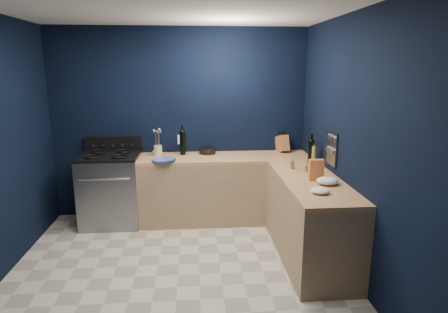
{
  "coord_description": "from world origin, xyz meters",
  "views": [
    {
      "loc": [
        0.19,
        -3.53,
        2.08
      ],
      "look_at": [
        0.55,
        1.0,
        1.0
      ],
      "focal_mm": 30.51,
      "sensor_mm": 36.0,
      "label": 1
    }
  ],
  "objects": [
    {
      "name": "wall_front",
      "position": [
        0.0,
        -1.76,
        1.3
      ],
      "size": [
        3.5,
        0.02,
        2.6
      ],
      "primitive_type": "cube",
      "color": "black",
      "rests_on": "ground"
    },
    {
      "name": "gas_range",
      "position": [
        -0.93,
        1.42,
        0.46
      ],
      "size": [
        0.76,
        0.66,
        0.92
      ],
      "primitive_type": "cube",
      "color": "gray",
      "rests_on": "floor"
    },
    {
      "name": "plate_stack",
      "position": [
        -0.21,
        1.2,
        0.92
      ],
      "size": [
        0.3,
        0.3,
        0.04
      ],
      "primitive_type": "cylinder",
      "rotation": [
        0.0,
        0.0,
        -0.06
      ],
      "color": "#466CAD",
      "rests_on": "top_back"
    },
    {
      "name": "cooktop",
      "position": [
        -0.93,
        1.42,
        0.94
      ],
      "size": [
        0.76,
        0.66,
        0.03
      ],
      "primitive_type": "cube",
      "color": "black",
      "rests_on": "gas_range"
    },
    {
      "name": "towel_end",
      "position": [
        1.38,
        -0.17,
        0.93
      ],
      "size": [
        0.23,
        0.23,
        0.06
      ],
      "primitive_type": "ellipsoid",
      "rotation": [
        0.0,
        0.0,
        0.41
      ],
      "color": "white",
      "rests_on": "top_right"
    },
    {
      "name": "ramekin",
      "position": [
        -0.35,
        1.69,
        0.92
      ],
      "size": [
        0.09,
        0.09,
        0.03
      ],
      "primitive_type": "cylinder",
      "rotation": [
        0.0,
        0.0,
        -0.05
      ],
      "color": "white",
      "rests_on": "top_back"
    },
    {
      "name": "ceiling",
      "position": [
        0.0,
        0.0,
        2.61
      ],
      "size": [
        3.5,
        3.5,
        0.02
      ],
      "primitive_type": "cube",
      "color": "silver",
      "rests_on": "ground"
    },
    {
      "name": "lemon_basket",
      "position": [
        0.37,
        1.61,
        0.94
      ],
      "size": [
        0.29,
        0.29,
        0.09
      ],
      "primitive_type": "cylinder",
      "rotation": [
        0.0,
        0.0,
        0.36
      ],
      "color": "black",
      "rests_on": "top_back"
    },
    {
      "name": "wine_bottle_right",
      "position": [
        1.62,
        0.93,
        1.05
      ],
      "size": [
        0.09,
        0.09,
        0.3
      ],
      "primitive_type": "cylinder",
      "rotation": [
        0.0,
        0.0,
        -0.29
      ],
      "color": "black",
      "rests_on": "top_right"
    },
    {
      "name": "top_right",
      "position": [
        1.44,
        0.29,
        0.88
      ],
      "size": [
        0.63,
        1.67,
        0.04
      ],
      "primitive_type": "cube",
      "color": "#996438",
      "rests_on": "cab_right"
    },
    {
      "name": "cab_right",
      "position": [
        1.44,
        0.29,
        0.43
      ],
      "size": [
        0.63,
        1.67,
        0.86
      ],
      "primitive_type": "cube",
      "color": "#A1815E",
      "rests_on": "floor"
    },
    {
      "name": "spice_jar_near",
      "position": [
        1.34,
        0.74,
        0.95
      ],
      "size": [
        0.05,
        0.05,
        0.1
      ],
      "primitive_type": "cylinder",
      "rotation": [
        0.0,
        0.0,
        0.18
      ],
      "color": "olive",
      "rests_on": "top_right"
    },
    {
      "name": "wine_bottle_back",
      "position": [
        0.03,
        1.58,
        1.06
      ],
      "size": [
        0.08,
        0.08,
        0.32
      ],
      "primitive_type": "cylinder",
      "rotation": [
        0.0,
        0.0,
        0.01
      ],
      "color": "black",
      "rests_on": "top_back"
    },
    {
      "name": "crouton_bag",
      "position": [
        1.47,
        0.26,
        1.01
      ],
      "size": [
        0.15,
        0.07,
        0.23
      ],
      "primitive_type": "cube",
      "rotation": [
        0.0,
        0.0,
        -0.01
      ],
      "color": "#C12D36",
      "rests_on": "top_right"
    },
    {
      "name": "spice_panel",
      "position": [
        1.74,
        0.55,
        1.18
      ],
      "size": [
        0.02,
        0.28,
        0.38
      ],
      "primitive_type": "cube",
      "color": "gray",
      "rests_on": "wall_right"
    },
    {
      "name": "wall_right",
      "position": [
        1.76,
        0.0,
        1.3
      ],
      "size": [
        0.02,
        3.5,
        2.6
      ],
      "primitive_type": "cube",
      "color": "black",
      "rests_on": "ground"
    },
    {
      "name": "oil_bottle",
      "position": [
        1.64,
        0.88,
        1.02
      ],
      "size": [
        0.06,
        0.06,
        0.23
      ],
      "primitive_type": "cylinder",
      "rotation": [
        0.0,
        0.0,
        -0.07
      ],
      "color": "olive",
      "rests_on": "top_right"
    },
    {
      "name": "oven_door",
      "position": [
        -0.93,
        1.1,
        0.45
      ],
      "size": [
        0.59,
        0.02,
        0.42
      ],
      "primitive_type": "cube",
      "color": "black",
      "rests_on": "gas_range"
    },
    {
      "name": "knife_block",
      "position": [
        1.43,
        1.66,
        1.01
      ],
      "size": [
        0.18,
        0.29,
        0.28
      ],
      "primitive_type": "cube",
      "rotation": [
        -0.31,
        0.0,
        0.21
      ],
      "color": "#996133",
      "rests_on": "top_back"
    },
    {
      "name": "backguard",
      "position": [
        -0.93,
        1.72,
        1.04
      ],
      "size": [
        0.76,
        0.06,
        0.2
      ],
      "primitive_type": "cube",
      "color": "black",
      "rests_on": "gas_range"
    },
    {
      "name": "wall_outlet",
      "position": [
        0.0,
        1.74,
        1.08
      ],
      "size": [
        0.09,
        0.02,
        0.13
      ],
      "primitive_type": "cube",
      "color": "white",
      "rests_on": "wall_back"
    },
    {
      "name": "utensil_crock",
      "position": [
        -0.3,
        1.55,
        0.97
      ],
      "size": [
        0.14,
        0.14,
        0.14
      ],
      "primitive_type": "cylinder",
      "rotation": [
        0.0,
        0.0,
        -0.26
      ],
      "color": "beige",
      "rests_on": "top_back"
    },
    {
      "name": "top_back",
      "position": [
        0.6,
        1.44,
        0.88
      ],
      "size": [
        2.3,
        0.63,
        0.04
      ],
      "primitive_type": "cube",
      "color": "#996438",
      "rests_on": "cab_back"
    },
    {
      "name": "towel_front",
      "position": [
        1.54,
        0.1,
        0.94
      ],
      "size": [
        0.24,
        0.21,
        0.08
      ],
      "primitive_type": "ellipsoid",
      "rotation": [
        0.0,
        0.0,
        -0.1
      ],
      "color": "white",
      "rests_on": "top_right"
    },
    {
      "name": "spice_jar_far",
      "position": [
        1.46,
        0.58,
        0.94
      ],
      "size": [
        0.05,
        0.05,
        0.08
      ],
      "primitive_type": "cylinder",
      "rotation": [
        0.0,
        0.0,
        0.24
      ],
      "color": "olive",
      "rests_on": "top_right"
    },
    {
      "name": "cab_back",
      "position": [
        0.6,
        1.44,
        0.43
      ],
      "size": [
        2.3,
        0.63,
        0.86
      ],
      "primitive_type": "cube",
      "color": "#A1815E",
      "rests_on": "floor"
    },
    {
      "name": "floor",
      "position": [
        0.0,
        0.0,
        -0.01
      ],
      "size": [
        3.5,
        3.5,
        0.02
      ],
      "primitive_type": "cube",
      "color": "#BCB7A4",
      "rests_on": "ground"
    },
    {
      "name": "wall_back",
      "position": [
        0.0,
        1.76,
        1.3
      ],
      "size": [
        3.5,
        0.02,
        2.6
      ],
      "primitive_type": "cube",
      "color": "black",
      "rests_on": "ground"
    }
  ]
}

